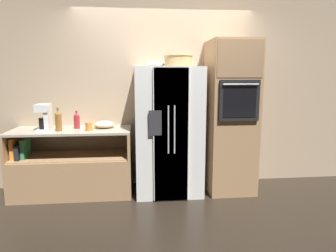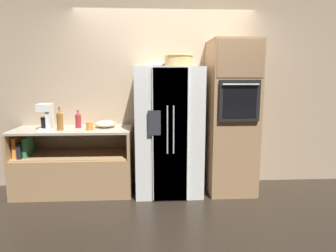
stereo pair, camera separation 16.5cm
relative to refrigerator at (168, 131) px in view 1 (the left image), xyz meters
name	(u,v)px [view 1 (the left image)]	position (x,y,z in m)	size (l,w,h in m)	color
ground_plane	(167,192)	(-0.03, -0.03, -0.85)	(20.00, 20.00, 0.00)	black
wall_back	(164,89)	(-0.03, 0.38, 0.55)	(12.00, 0.06, 2.80)	tan
counter_left	(72,171)	(-1.30, 0.04, -0.54)	(1.56, 0.62, 0.89)	#A87F56
refrigerator	(168,131)	(0.00, 0.00, 0.00)	(0.88, 0.73, 1.71)	silver
wall_oven	(230,117)	(0.85, 0.01, 0.18)	(0.62, 0.74, 2.05)	#A87F56
wicker_basket	(178,60)	(0.13, -0.04, 0.94)	(0.38, 0.38, 0.15)	tan
fruit_bowl	(156,64)	(-0.16, 0.06, 0.89)	(0.23, 0.23, 0.06)	white
bottle_tall	(58,121)	(-1.42, -0.05, 0.17)	(0.08, 0.08, 0.30)	brown
bottle_short	(77,120)	(-1.22, 0.12, 0.15)	(0.08, 0.08, 0.24)	maroon
mug	(89,127)	(-1.04, -0.06, 0.09)	(0.12, 0.09, 0.11)	orange
mixing_bowl	(104,124)	(-0.86, 0.13, 0.09)	(0.28, 0.28, 0.09)	beige
coffee_maker	(45,116)	(-1.59, -0.01, 0.23)	(0.16, 0.21, 0.34)	white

